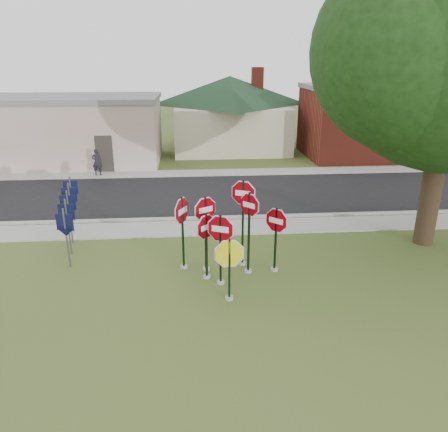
{
  "coord_description": "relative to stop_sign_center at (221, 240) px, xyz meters",
  "views": [
    {
      "loc": [
        -0.99,
        -10.71,
        6.43
      ],
      "look_at": [
        0.01,
        2.0,
        1.8
      ],
      "focal_mm": 35.0,
      "sensor_mm": 36.0,
      "label": 1
    }
  ],
  "objects": [
    {
      "name": "pedestrian",
      "position": [
        -6.13,
        13.23,
        -0.6
      ],
      "size": [
        0.56,
        0.37,
        1.53
      ],
      "primitive_type": "imported",
      "rotation": [
        0.0,
        0.0,
        3.14
      ],
      "color": "black",
      "rests_on": "sidewalk_far"
    },
    {
      "name": "stop_sign_yellow",
      "position": [
        0.18,
        -0.94,
        -0.28
      ],
      "size": [
        1.13,
        0.24,
        1.97
      ],
      "color": "#A09C95",
      "rests_on": "ground"
    },
    {
      "name": "stop_sign_left",
      "position": [
        -0.4,
        0.39,
        -0.09
      ],
      "size": [
        0.76,
        0.74,
        2.22
      ],
      "color": "#A09C95",
      "rests_on": "ground"
    },
    {
      "name": "route_sign_row",
      "position": [
        -5.23,
        3.52,
        -0.21
      ],
      "size": [
        1.43,
        4.63,
        2.0
      ],
      "color": "#59595E",
      "rests_on": "ground"
    },
    {
      "name": "building_house",
      "position": [
        2.17,
        21.02,
        2.22
      ],
      "size": [
        11.6,
        11.6,
        6.2
      ],
      "color": "beige",
      "rests_on": "ground"
    },
    {
      "name": "stop_sign_back_left",
      "position": [
        -0.4,
        0.93,
        0.18
      ],
      "size": [
        0.91,
        0.57,
        2.59
      ],
      "color": "#A09C95",
      "rests_on": "ground"
    },
    {
      "name": "sidewalk_far",
      "position": [
        0.17,
        13.32,
        -1.4
      ],
      "size": [
        60.0,
        1.6,
        0.06
      ],
      "primitive_type": "cube",
      "color": "gray",
      "rests_on": "ground"
    },
    {
      "name": "sidewalk_near",
      "position": [
        0.17,
        4.52,
        -1.4
      ],
      "size": [
        60.0,
        1.6,
        0.06
      ],
      "primitive_type": "cube",
      "color": "gray",
      "rests_on": "ground"
    },
    {
      "name": "building_stucco",
      "position": [
        -8.83,
        17.02,
        0.72
      ],
      "size": [
        12.2,
        6.2,
        4.2
      ],
      "color": "beige",
      "rests_on": "ground"
    },
    {
      "name": "stop_sign_far_left",
      "position": [
        -1.12,
        1.12,
        0.16
      ],
      "size": [
        0.56,
        1.01,
        2.54
      ],
      "color": "#A09C95",
      "rests_on": "ground"
    },
    {
      "name": "stop_sign_center",
      "position": [
        0.0,
        0.0,
        0.0
      ],
      "size": [
        1.03,
        0.47,
        2.34
      ],
      "color": "#A09C95",
      "rests_on": "ground"
    },
    {
      "name": "stop_sign_back_right",
      "position": [
        0.8,
        1.23,
        0.48
      ],
      "size": [
        0.99,
        0.49,
        3.0
      ],
      "color": "#A09C95",
      "rests_on": "ground"
    },
    {
      "name": "road",
      "position": [
        0.17,
        9.02,
        -1.41
      ],
      "size": [
        60.0,
        7.0,
        0.04
      ],
      "primitive_type": "cube",
      "color": "black",
      "rests_on": "ground"
    },
    {
      "name": "ground",
      "position": [
        0.17,
        -0.98,
        -1.43
      ],
      "size": [
        120.0,
        120.0,
        0.0
      ],
      "primitive_type": "plane",
      "color": "#3E5720",
      "rests_on": "ground"
    },
    {
      "name": "stop_sign_far_right",
      "position": [
        1.78,
        0.73,
        -0.08
      ],
      "size": [
        0.8,
        0.73,
        2.24
      ],
      "color": "#A09C95",
      "rests_on": "ground"
    },
    {
      "name": "curb",
      "position": [
        0.17,
        5.52,
        -1.36
      ],
      "size": [
        60.0,
        0.2,
        0.14
      ],
      "primitive_type": "cube",
      "color": "gray",
      "rests_on": "ground"
    },
    {
      "name": "stop_sign_right",
      "position": [
        0.92,
        0.67,
        0.27
      ],
      "size": [
        0.69,
        0.73,
        2.75
      ],
      "color": "#A09C95",
      "rests_on": "ground"
    },
    {
      "name": "building_brick",
      "position": [
        12.17,
        17.52,
        0.98
      ],
      "size": [
        10.2,
        6.2,
        4.75
      ],
      "color": "maroon",
      "rests_on": "ground"
    }
  ]
}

